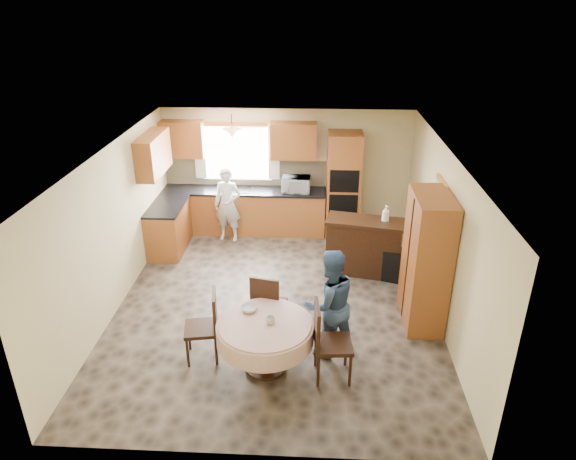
# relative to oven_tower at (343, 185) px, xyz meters

# --- Properties ---
(floor) EXTENTS (5.00, 6.00, 0.01)m
(floor) POSITION_rel_oven_tower_xyz_m (-1.15, -2.69, -1.06)
(floor) COLOR brown
(floor) RESTS_ON ground
(ceiling) EXTENTS (5.00, 6.00, 0.01)m
(ceiling) POSITION_rel_oven_tower_xyz_m (-1.15, -2.69, 1.44)
(ceiling) COLOR white
(ceiling) RESTS_ON wall_back
(wall_back) EXTENTS (5.00, 0.02, 2.50)m
(wall_back) POSITION_rel_oven_tower_xyz_m (-1.15, 0.31, 0.19)
(wall_back) COLOR #CEBE84
(wall_back) RESTS_ON floor
(wall_front) EXTENTS (5.00, 0.02, 2.50)m
(wall_front) POSITION_rel_oven_tower_xyz_m (-1.15, -5.69, 0.19)
(wall_front) COLOR #CEBE84
(wall_front) RESTS_ON floor
(wall_left) EXTENTS (0.02, 6.00, 2.50)m
(wall_left) POSITION_rel_oven_tower_xyz_m (-3.65, -2.69, 0.19)
(wall_left) COLOR #CEBE84
(wall_left) RESTS_ON floor
(wall_right) EXTENTS (0.02, 6.00, 2.50)m
(wall_right) POSITION_rel_oven_tower_xyz_m (1.35, -2.69, 0.19)
(wall_right) COLOR #CEBE84
(wall_right) RESTS_ON floor
(window) EXTENTS (1.40, 0.03, 1.10)m
(window) POSITION_rel_oven_tower_xyz_m (-2.15, 0.29, 0.54)
(window) COLOR white
(window) RESTS_ON wall_back
(curtain_left) EXTENTS (0.22, 0.02, 1.15)m
(curtain_left) POSITION_rel_oven_tower_xyz_m (-2.90, 0.24, 0.59)
(curtain_left) COLOR white
(curtain_left) RESTS_ON wall_back
(curtain_right) EXTENTS (0.22, 0.02, 1.15)m
(curtain_right) POSITION_rel_oven_tower_xyz_m (-1.40, 0.24, 0.59)
(curtain_right) COLOR white
(curtain_right) RESTS_ON wall_back
(base_cab_back) EXTENTS (3.30, 0.60, 0.88)m
(base_cab_back) POSITION_rel_oven_tower_xyz_m (-2.00, 0.01, -0.62)
(base_cab_back) COLOR #BC6B32
(base_cab_back) RESTS_ON floor
(counter_back) EXTENTS (3.30, 0.64, 0.04)m
(counter_back) POSITION_rel_oven_tower_xyz_m (-2.00, 0.01, -0.16)
(counter_back) COLOR black
(counter_back) RESTS_ON base_cab_back
(base_cab_left) EXTENTS (0.60, 1.20, 0.88)m
(base_cab_left) POSITION_rel_oven_tower_xyz_m (-3.35, -0.89, -0.62)
(base_cab_left) COLOR #BC6B32
(base_cab_left) RESTS_ON floor
(counter_left) EXTENTS (0.64, 1.20, 0.04)m
(counter_left) POSITION_rel_oven_tower_xyz_m (-3.35, -0.89, -0.16)
(counter_left) COLOR black
(counter_left) RESTS_ON base_cab_left
(backsplash) EXTENTS (3.30, 0.02, 0.55)m
(backsplash) POSITION_rel_oven_tower_xyz_m (-2.00, 0.30, 0.12)
(backsplash) COLOR tan
(backsplash) RESTS_ON wall_back
(wall_cab_left) EXTENTS (0.85, 0.33, 0.72)m
(wall_cab_left) POSITION_rel_oven_tower_xyz_m (-3.20, 0.15, 0.85)
(wall_cab_left) COLOR #A45529
(wall_cab_left) RESTS_ON wall_back
(wall_cab_right) EXTENTS (0.90, 0.33, 0.72)m
(wall_cab_right) POSITION_rel_oven_tower_xyz_m (-1.00, 0.15, 0.85)
(wall_cab_right) COLOR #A45529
(wall_cab_right) RESTS_ON wall_back
(wall_cab_side) EXTENTS (0.33, 1.20, 0.72)m
(wall_cab_side) POSITION_rel_oven_tower_xyz_m (-3.48, -0.89, 0.85)
(wall_cab_side) COLOR #A45529
(wall_cab_side) RESTS_ON wall_left
(oven_tower) EXTENTS (0.66, 0.62, 2.12)m
(oven_tower) POSITION_rel_oven_tower_xyz_m (0.00, 0.00, 0.00)
(oven_tower) COLOR #BC6B32
(oven_tower) RESTS_ON floor
(oven_upper) EXTENTS (0.56, 0.01, 0.45)m
(oven_upper) POSITION_rel_oven_tower_xyz_m (0.00, -0.31, 0.19)
(oven_upper) COLOR black
(oven_upper) RESTS_ON oven_tower
(oven_lower) EXTENTS (0.56, 0.01, 0.45)m
(oven_lower) POSITION_rel_oven_tower_xyz_m (0.00, -0.31, -0.31)
(oven_lower) COLOR black
(oven_lower) RESTS_ON oven_tower
(pendant) EXTENTS (0.36, 0.36, 0.18)m
(pendant) POSITION_rel_oven_tower_xyz_m (-2.15, -0.19, 1.06)
(pendant) COLOR beige
(pendant) RESTS_ON ceiling
(sideboard) EXTENTS (1.41, 0.80, 0.95)m
(sideboard) POSITION_rel_oven_tower_xyz_m (0.31, -1.60, -0.59)
(sideboard) COLOR #361B0E
(sideboard) RESTS_ON floor
(space_heater) EXTENTS (0.49, 0.41, 0.57)m
(space_heater) POSITION_rel_oven_tower_xyz_m (0.85, -1.84, -0.77)
(space_heater) COLOR black
(space_heater) RESTS_ON floor
(cupboard) EXTENTS (0.53, 1.06, 2.02)m
(cupboard) POSITION_rel_oven_tower_xyz_m (1.07, -3.01, -0.05)
(cupboard) COLOR #BC6B32
(cupboard) RESTS_ON floor
(dining_table) EXTENTS (1.26, 1.26, 0.72)m
(dining_table) POSITION_rel_oven_tower_xyz_m (-1.18, -4.26, -0.50)
(dining_table) COLOR #361B0E
(dining_table) RESTS_ON floor
(chair_left) EXTENTS (0.51, 0.51, 1.01)m
(chair_left) POSITION_rel_oven_tower_xyz_m (-1.98, -4.07, -0.50)
(chair_left) COLOR #361B0E
(chair_left) RESTS_ON floor
(chair_back) EXTENTS (0.53, 0.53, 1.01)m
(chair_back) POSITION_rel_oven_tower_xyz_m (-1.21, -3.55, -0.50)
(chair_back) COLOR #361B0E
(chair_back) RESTS_ON floor
(chair_right) EXTENTS (0.51, 0.51, 1.08)m
(chair_right) POSITION_rel_oven_tower_xyz_m (-0.39, -4.38, -0.46)
(chair_right) COLOR #361B0E
(chair_right) RESTS_ON floor
(framed_picture) EXTENTS (0.06, 0.61, 0.51)m
(framed_picture) POSITION_rel_oven_tower_xyz_m (1.32, -2.36, 0.71)
(framed_picture) COLOR gold
(framed_picture) RESTS_ON wall_right
(microwave) EXTENTS (0.57, 0.39, 0.31)m
(microwave) POSITION_rel_oven_tower_xyz_m (-0.94, -0.04, 0.01)
(microwave) COLOR silver
(microwave) RESTS_ON counter_back
(person_sink) EXTENTS (0.59, 0.44, 1.49)m
(person_sink) POSITION_rel_oven_tower_xyz_m (-2.27, -0.39, -0.31)
(person_sink) COLOR silver
(person_sink) RESTS_ON floor
(person_dining) EXTENTS (0.94, 0.86, 1.57)m
(person_dining) POSITION_rel_oven_tower_xyz_m (-0.35, -3.88, -0.28)
(person_dining) COLOR #354E74
(person_dining) RESTS_ON floor
(bowl_sideboard) EXTENTS (0.24, 0.24, 0.05)m
(bowl_sideboard) POSITION_rel_oven_tower_xyz_m (-0.11, -1.60, -0.08)
(bowl_sideboard) COLOR #B2B2B2
(bowl_sideboard) RESTS_ON sideboard
(bottle_sideboard) EXTENTS (0.17, 0.17, 0.34)m
(bottle_sideboard) POSITION_rel_oven_tower_xyz_m (0.64, -1.60, 0.06)
(bottle_sideboard) COLOR silver
(bottle_sideboard) RESTS_ON sideboard
(cup_table) EXTENTS (0.14, 0.14, 0.09)m
(cup_table) POSITION_rel_oven_tower_xyz_m (-1.11, -4.26, -0.30)
(cup_table) COLOR #B2B2B2
(cup_table) RESTS_ON dining_table
(bowl_table) EXTENTS (0.22, 0.22, 0.07)m
(bowl_table) POSITION_rel_oven_tower_xyz_m (-1.41, -3.99, -0.31)
(bowl_table) COLOR #B2B2B2
(bowl_table) RESTS_ON dining_table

